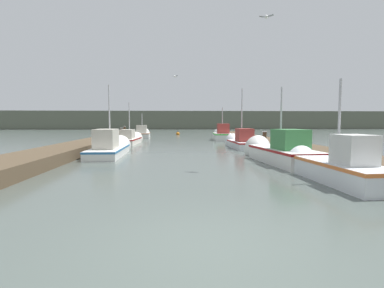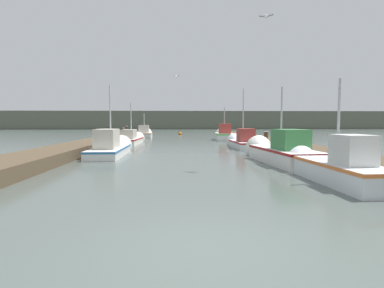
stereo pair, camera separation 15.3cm
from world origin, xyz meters
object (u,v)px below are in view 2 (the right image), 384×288
at_px(channel_buoy, 180,134).
at_px(seagull_lead, 266,16).
at_px(mooring_piling_2, 266,140).
at_px(seagull_1, 176,76).
at_px(fishing_boat_5, 224,135).
at_px(fishing_boat_2, 112,147).
at_px(mooring_piling_3, 127,133).
at_px(fishing_boat_4, 132,139).
at_px(mooring_piling_1, 225,133).
at_px(fishing_boat_1, 279,152).
at_px(fishing_boat_3, 242,142).
at_px(mooring_piling_0, 124,135).
at_px(fishing_boat_0, 334,167).
at_px(fishing_boat_6, 144,134).

distance_m(channel_buoy, seagull_lead, 31.33).
relative_size(mooring_piling_2, seagull_lead, 2.27).
bearing_deg(seagull_1, fishing_boat_5, -78.47).
height_order(fishing_boat_2, mooring_piling_3, fishing_boat_2).
distance_m(fishing_boat_2, fishing_boat_4, 8.54).
xyz_separation_m(mooring_piling_1, seagull_lead, (-2.31, -24.68, 5.47)).
height_order(fishing_boat_1, mooring_piling_3, fishing_boat_1).
relative_size(fishing_boat_3, mooring_piling_0, 4.08).
bearing_deg(fishing_boat_2, fishing_boat_3, 25.12).
bearing_deg(fishing_boat_1, fishing_boat_0, -92.03).
height_order(fishing_boat_0, fishing_boat_3, fishing_boat_3).
relative_size(fishing_boat_5, mooring_piling_2, 4.10).
bearing_deg(mooring_piling_0, fishing_boat_4, -65.84).
bearing_deg(mooring_piling_0, fishing_boat_3, -35.91).
height_order(mooring_piling_0, mooring_piling_2, mooring_piling_0).
bearing_deg(fishing_boat_1, mooring_piling_2, 74.13).
xyz_separation_m(fishing_boat_5, fishing_boat_6, (-8.81, 5.44, -0.10)).
bearing_deg(fishing_boat_2, channel_buoy, 79.74).
xyz_separation_m(fishing_boat_4, fishing_boat_6, (-0.08, 10.28, 0.04)).
relative_size(fishing_boat_4, mooring_piling_1, 5.42).
distance_m(fishing_boat_1, mooring_piling_3, 19.00).
height_order(mooring_piling_0, mooring_piling_3, mooring_piling_3).
xyz_separation_m(fishing_boat_3, mooring_piling_0, (-9.79, 7.09, 0.24)).
xyz_separation_m(mooring_piling_1, mooring_piling_3, (-10.86, -6.53, 0.20)).
relative_size(fishing_boat_2, fishing_boat_6, 1.23).
bearing_deg(mooring_piling_1, seagull_1, -113.01).
relative_size(fishing_boat_0, fishing_boat_5, 0.93).
height_order(fishing_boat_5, channel_buoy, fishing_boat_5).
height_order(mooring_piling_2, channel_buoy, mooring_piling_2).
xyz_separation_m(fishing_boat_4, channel_buoy, (4.27, 16.52, -0.23)).
relative_size(fishing_boat_1, fishing_boat_4, 1.02).
height_order(fishing_boat_6, seagull_lead, seagull_lead).
bearing_deg(mooring_piling_0, mooring_piling_1, 35.90).
bearing_deg(fishing_boat_6, fishing_boat_5, -34.27).
xyz_separation_m(fishing_boat_1, channel_buoy, (-4.40, 28.73, -0.34)).
height_order(fishing_boat_6, mooring_piling_1, fishing_boat_6).
height_order(fishing_boat_6, channel_buoy, fishing_boat_6).
height_order(fishing_boat_2, fishing_boat_6, fishing_boat_2).
height_order(mooring_piling_0, seagull_1, seagull_1).
height_order(fishing_boat_0, fishing_boat_5, fishing_boat_5).
relative_size(fishing_boat_0, mooring_piling_1, 4.55).
bearing_deg(seagull_1, fishing_boat_2, 97.90).
distance_m(seagull_lead, seagull_1, 11.47).
bearing_deg(mooring_piling_3, fishing_boat_6, 80.18).
relative_size(fishing_boat_3, fishing_boat_4, 0.94).
relative_size(fishing_boat_1, seagull_1, 11.89).
bearing_deg(fishing_boat_2, fishing_boat_6, 89.76).
bearing_deg(seagull_1, fishing_boat_3, -151.24).
height_order(fishing_boat_6, mooring_piling_2, fishing_boat_6).
bearing_deg(fishing_boat_5, fishing_boat_0, -85.46).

